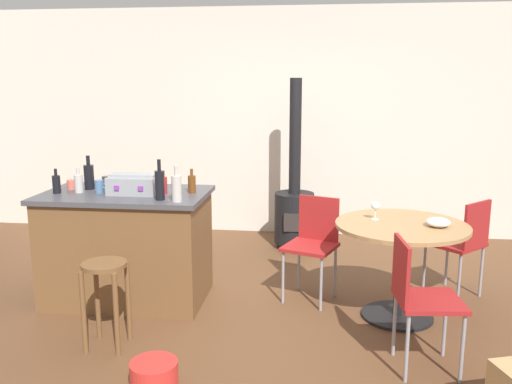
{
  "coord_description": "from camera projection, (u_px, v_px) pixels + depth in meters",
  "views": [
    {
      "loc": [
        0.35,
        -4.08,
        1.85
      ],
      "look_at": [
        -0.19,
        0.29,
        0.95
      ],
      "focal_mm": 38.13,
      "sensor_mm": 36.0,
      "label": 1
    }
  ],
  "objects": [
    {
      "name": "bottle_5",
      "position": [
        79.0,
        183.0,
        4.5
      ],
      "size": [
        0.07,
        0.07,
        0.21
      ],
      "color": "#B7B2AD",
      "rests_on": "kitchen_island"
    },
    {
      "name": "bottle_4",
      "position": [
        56.0,
        184.0,
        4.47
      ],
      "size": [
        0.06,
        0.06,
        0.21
      ],
      "color": "black",
      "rests_on": "kitchen_island"
    },
    {
      "name": "folding_chair_left",
      "position": [
        419.0,
        294.0,
        3.46
      ],
      "size": [
        0.44,
        0.44,
        0.87
      ],
      "color": "maroon",
      "rests_on": "ground_plane"
    },
    {
      "name": "wine_glass",
      "position": [
        376.0,
        206.0,
        4.29
      ],
      "size": [
        0.07,
        0.07,
        0.14
      ],
      "color": "silver",
      "rests_on": "dining_table"
    },
    {
      "name": "bottle_3",
      "position": [
        89.0,
        176.0,
        4.64
      ],
      "size": [
        0.08,
        0.08,
        0.29
      ],
      "color": "black",
      "rests_on": "kitchen_island"
    },
    {
      "name": "bottle_2",
      "position": [
        160.0,
        184.0,
        4.22
      ],
      "size": [
        0.07,
        0.07,
        0.32
      ],
      "color": "black",
      "rests_on": "kitchen_island"
    },
    {
      "name": "bottle_1",
      "position": [
        192.0,
        184.0,
        4.49
      ],
      "size": [
        0.06,
        0.06,
        0.2
      ],
      "color": "#603314",
      "rests_on": "kitchen_island"
    },
    {
      "name": "toolbox",
      "position": [
        134.0,
        184.0,
        4.45
      ],
      "size": [
        0.4,
        0.25,
        0.17
      ],
      "color": "gray",
      "rests_on": "kitchen_island"
    },
    {
      "name": "cup_1",
      "position": [
        107.0,
        182.0,
        4.71
      ],
      "size": [
        0.11,
        0.07,
        0.1
      ],
      "color": "#383838",
      "rests_on": "kitchen_island"
    },
    {
      "name": "kitchen_island",
      "position": [
        127.0,
        246.0,
        4.61
      ],
      "size": [
        1.37,
        0.83,
        0.94
      ],
      "color": "brown",
      "rests_on": "ground_plane"
    },
    {
      "name": "plastic_bucket",
      "position": [
        154.0,
        376.0,
        3.3
      ],
      "size": [
        0.29,
        0.29,
        0.18
      ],
      "primitive_type": "cylinder",
      "color": "red",
      "rests_on": "ground_plane"
    },
    {
      "name": "wooden_stool",
      "position": [
        105.0,
        287.0,
        3.77
      ],
      "size": [
        0.31,
        0.31,
        0.62
      ],
      "color": "brown",
      "rests_on": "ground_plane"
    },
    {
      "name": "bottle_0",
      "position": [
        177.0,
        188.0,
        4.15
      ],
      "size": [
        0.08,
        0.08,
        0.28
      ],
      "color": "#B7B2AD",
      "rests_on": "kitchen_island"
    },
    {
      "name": "dining_table",
      "position": [
        401.0,
        246.0,
        4.22
      ],
      "size": [
        1.02,
        1.02,
        0.77
      ],
      "color": "black",
      "rests_on": "ground_plane"
    },
    {
      "name": "cup_0",
      "position": [
        72.0,
        184.0,
        4.65
      ],
      "size": [
        0.11,
        0.08,
        0.08
      ],
      "color": "#DB6651",
      "rests_on": "kitchen_island"
    },
    {
      "name": "wood_stove",
      "position": [
        294.0,
        207.0,
        6.07
      ],
      "size": [
        0.44,
        0.45,
        1.88
      ],
      "color": "black",
      "rests_on": "ground_plane"
    },
    {
      "name": "back_wall",
      "position": [
        294.0,
        123.0,
        6.54
      ],
      "size": [
        8.0,
        0.1,
        2.7
      ],
      "primitive_type": "cube",
      "color": "beige",
      "rests_on": "ground_plane"
    },
    {
      "name": "cup_2",
      "position": [
        153.0,
        182.0,
        4.74
      ],
      "size": [
        0.11,
        0.07,
        0.1
      ],
      "color": "#383838",
      "rests_on": "kitchen_island"
    },
    {
      "name": "ground_plane",
      "position": [
        275.0,
        315.0,
        4.38
      ],
      "size": [
        8.8,
        8.8,
        0.0
      ],
      "primitive_type": "plane",
      "color": "brown"
    },
    {
      "name": "serving_bowl",
      "position": [
        438.0,
        222.0,
        4.09
      ],
      "size": [
        0.18,
        0.18,
        0.07
      ],
      "primitive_type": "ellipsoid",
      "color": "white",
      "rests_on": "dining_table"
    },
    {
      "name": "cup_3",
      "position": [
        100.0,
        186.0,
        4.49
      ],
      "size": [
        0.11,
        0.07,
        0.11
      ],
      "color": "#4C7099",
      "rests_on": "kitchen_island"
    },
    {
      "name": "folding_chair_far",
      "position": [
        313.0,
        240.0,
        4.63
      ],
      "size": [
        0.52,
        0.52,
        0.87
      ],
      "color": "maroon",
      "rests_on": "ground_plane"
    },
    {
      "name": "bottle_6",
      "position": [
        164.0,
        185.0,
        4.46
      ],
      "size": [
        0.06,
        0.06,
        0.19
      ],
      "color": "maroon",
      "rests_on": "kitchen_island"
    },
    {
      "name": "folding_chair_near",
      "position": [
        462.0,
        240.0,
        4.62
      ],
      "size": [
        0.57,
        0.57,
        0.87
      ],
      "color": "maroon",
      "rests_on": "ground_plane"
    }
  ]
}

